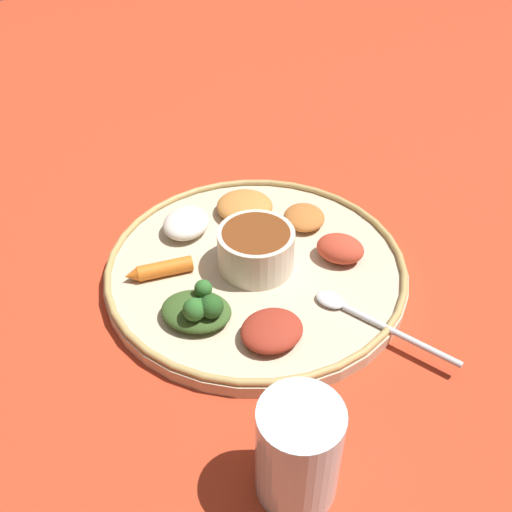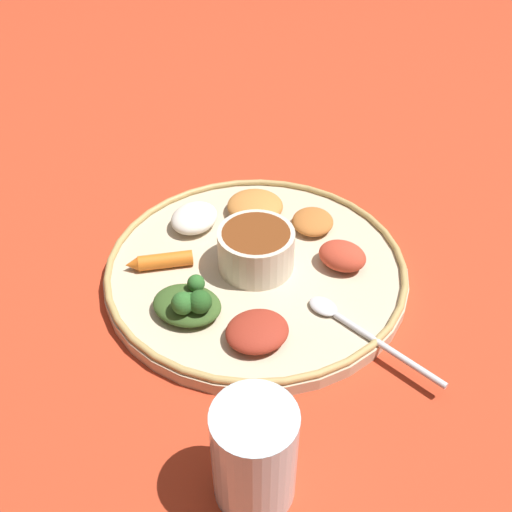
{
  "view_description": "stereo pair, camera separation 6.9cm",
  "coord_description": "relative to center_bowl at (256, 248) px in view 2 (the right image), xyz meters",
  "views": [
    {
      "loc": [
        0.46,
        -0.25,
        0.48
      ],
      "look_at": [
        0.0,
        0.0,
        0.03
      ],
      "focal_mm": 41.59,
      "sensor_mm": 36.0,
      "label": 1
    },
    {
      "loc": [
        0.49,
        -0.18,
        0.48
      ],
      "look_at": [
        0.0,
        0.0,
        0.03
      ],
      "focal_mm": 41.59,
      "sensor_mm": 36.0,
      "label": 2
    }
  ],
  "objects": [
    {
      "name": "mound_squash",
      "position": [
        -0.1,
        0.04,
        -0.01
      ],
      "size": [
        0.1,
        0.1,
        0.02
      ],
      "primitive_type": "ellipsoid",
      "rotation": [
        0.0,
        0.0,
        0.87
      ],
      "color": "#C67A38",
      "rests_on": "platter"
    },
    {
      "name": "spoon",
      "position": [
        0.13,
        0.06,
        -0.02
      ],
      "size": [
        0.16,
        0.09,
        0.01
      ],
      "color": "silver",
      "rests_on": "platter"
    },
    {
      "name": "greens_pile",
      "position": [
        0.05,
        -0.09,
        -0.01
      ],
      "size": [
        0.1,
        0.1,
        0.04
      ],
      "color": "#385623",
      "rests_on": "platter"
    },
    {
      "name": "carrot_near_spoon",
      "position": [
        -0.04,
        -0.11,
        -0.02
      ],
      "size": [
        0.03,
        0.08,
        0.02
      ],
      "color": "orange",
      "rests_on": "platter"
    },
    {
      "name": "mound_chickpea",
      "position": [
        -0.04,
        0.09,
        -0.02
      ],
      "size": [
        0.07,
        0.07,
        0.02
      ],
      "primitive_type": "ellipsoid",
      "rotation": [
        0.0,
        0.0,
        2.68
      ],
      "color": "#B2662D",
      "rests_on": "platter"
    },
    {
      "name": "platter_rim",
      "position": [
        0.0,
        0.0,
        -0.02
      ],
      "size": [
        0.35,
        0.35,
        0.01
      ],
      "primitive_type": "torus",
      "color": "tan",
      "rests_on": "platter"
    },
    {
      "name": "drinking_glass",
      "position": [
        0.25,
        -0.09,
        0.0
      ],
      "size": [
        0.07,
        0.07,
        0.1
      ],
      "color": "silver",
      "rests_on": "ground_plane"
    },
    {
      "name": "mound_berbere_red",
      "position": [
        0.03,
        0.09,
        -0.01
      ],
      "size": [
        0.07,
        0.07,
        0.03
      ],
      "primitive_type": "ellipsoid",
      "rotation": [
        0.0,
        0.0,
        0.67
      ],
      "color": "#B73D28",
      "rests_on": "platter"
    },
    {
      "name": "mound_beet",
      "position": [
        0.11,
        -0.04,
        -0.02
      ],
      "size": [
        0.06,
        0.07,
        0.02
      ],
      "primitive_type": "ellipsoid",
      "rotation": [
        0.0,
        0.0,
        4.78
      ],
      "color": "maroon",
      "rests_on": "platter"
    },
    {
      "name": "ground_plane",
      "position": [
        0.0,
        0.0,
        -0.04
      ],
      "size": [
        2.4,
        2.4,
        0.0
      ],
      "primitive_type": "plane",
      "color": "#B7381E"
    },
    {
      "name": "platter",
      "position": [
        0.0,
        0.0,
        -0.03
      ],
      "size": [
        0.36,
        0.36,
        0.02
      ],
      "primitive_type": "cylinder",
      "color": "#C6B293",
      "rests_on": "ground_plane"
    },
    {
      "name": "center_bowl",
      "position": [
        0.0,
        0.0,
        0.0
      ],
      "size": [
        0.09,
        0.09,
        0.05
      ],
      "color": "beige",
      "rests_on": "platter"
    },
    {
      "name": "mound_rice_white",
      "position": [
        -0.1,
        -0.05,
        -0.01
      ],
      "size": [
        0.08,
        0.09,
        0.03
      ],
      "primitive_type": "ellipsoid",
      "rotation": [
        0.0,
        0.0,
        5.39
      ],
      "color": "silver",
      "rests_on": "platter"
    }
  ]
}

